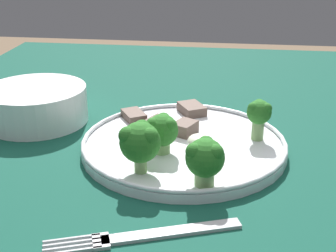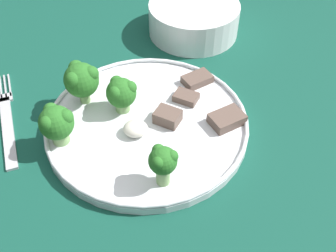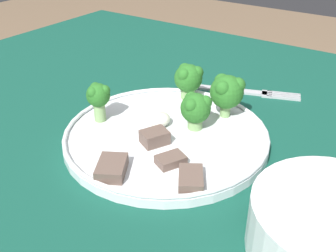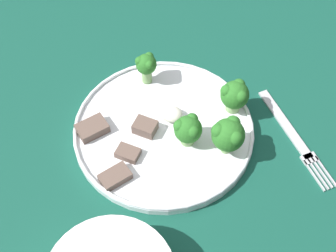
% 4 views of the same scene
% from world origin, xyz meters
% --- Properties ---
extents(table, '(1.12, 1.08, 0.77)m').
position_xyz_m(table, '(0.00, 0.00, 0.67)').
color(table, '#114738').
rests_on(table, ground_plane).
extents(dinner_plate, '(0.28, 0.28, 0.02)m').
position_xyz_m(dinner_plate, '(-0.06, 0.05, 0.78)').
color(dinner_plate, white).
rests_on(dinner_plate, table).
extents(fork, '(0.09, 0.19, 0.00)m').
position_xyz_m(fork, '(-0.26, 0.06, 0.77)').
color(fork, '#B2B2B7').
rests_on(fork, table).
extents(cream_bowl, '(0.16, 0.16, 0.06)m').
position_xyz_m(cream_bowl, '(0.02, 0.29, 0.80)').
color(cream_bowl, white).
rests_on(cream_bowl, table).
extents(broccoli_floret_near_rim_left, '(0.04, 0.04, 0.05)m').
position_xyz_m(broccoli_floret_near_rim_left, '(-0.09, 0.07, 0.81)').
color(broccoli_floret_near_rim_left, '#7FA866').
rests_on(broccoli_floret_near_rim_left, dinner_plate).
extents(broccoli_floret_center_left, '(0.05, 0.05, 0.06)m').
position_xyz_m(broccoli_floret_center_left, '(-0.15, 0.09, 0.82)').
color(broccoli_floret_center_left, '#7FA866').
rests_on(broccoli_floret_center_left, dinner_plate).
extents(broccoli_floret_back_left, '(0.05, 0.05, 0.06)m').
position_xyz_m(broccoli_floret_back_left, '(-0.17, 0.01, 0.82)').
color(broccoli_floret_back_left, '#7FA866').
rests_on(broccoli_floret_back_left, dinner_plate).
extents(broccoli_floret_front_left, '(0.04, 0.03, 0.06)m').
position_xyz_m(broccoli_floret_front_left, '(-0.03, -0.06, 0.82)').
color(broccoli_floret_front_left, '#7FA866').
rests_on(broccoli_floret_front_left, dinner_plate).
extents(meat_slice_front_slice, '(0.04, 0.04, 0.01)m').
position_xyz_m(meat_slice_front_slice, '(0.00, 0.09, 0.79)').
color(meat_slice_front_slice, brown).
rests_on(meat_slice_front_slice, dinner_plate).
extents(meat_slice_middle_slice, '(0.04, 0.04, 0.02)m').
position_xyz_m(meat_slice_middle_slice, '(-0.03, 0.05, 0.79)').
color(meat_slice_middle_slice, brown).
rests_on(meat_slice_middle_slice, dinner_plate).
extents(meat_slice_rear_slice, '(0.05, 0.05, 0.01)m').
position_xyz_m(meat_slice_rear_slice, '(0.02, 0.13, 0.79)').
color(meat_slice_rear_slice, brown).
rests_on(meat_slice_rear_slice, dinner_plate).
extents(meat_slice_edge_slice, '(0.06, 0.05, 0.01)m').
position_xyz_m(meat_slice_edge_slice, '(0.05, 0.04, 0.79)').
color(meat_slice_edge_slice, brown).
rests_on(meat_slice_edge_slice, dinner_plate).
extents(sauce_dollop, '(0.03, 0.03, 0.02)m').
position_xyz_m(sauce_dollop, '(-0.07, 0.02, 0.79)').
color(sauce_dollop, silver).
rests_on(sauce_dollop, dinner_plate).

